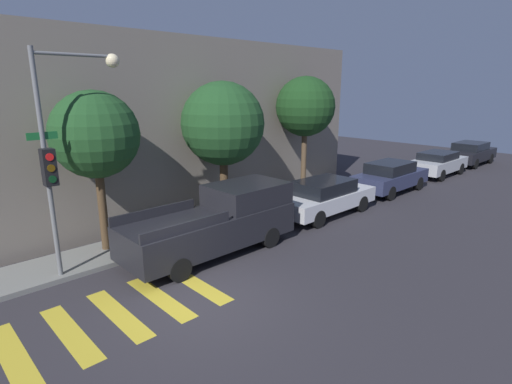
{
  "coord_description": "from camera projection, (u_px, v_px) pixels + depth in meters",
  "views": [
    {
      "loc": [
        -4.86,
        -7.09,
        4.92
      ],
      "look_at": [
        3.81,
        2.1,
        1.6
      ],
      "focal_mm": 28.0,
      "sensor_mm": 36.0,
      "label": 1
    }
  ],
  "objects": [
    {
      "name": "sedan_middle",
      "position": [
        390.0,
        176.0,
        19.18
      ],
      "size": [
        4.43,
        1.78,
        1.47
      ],
      "color": "#2D3351",
      "rests_on": "ground"
    },
    {
      "name": "crosswalk",
      "position": [
        70.0,
        333.0,
        8.23
      ],
      "size": [
        6.71,
        2.6,
        0.0
      ],
      "color": "gold",
      "rests_on": "ground"
    },
    {
      "name": "sedan_far_end",
      "position": [
        438.0,
        163.0,
        22.79
      ],
      "size": [
        4.29,
        1.77,
        1.37
      ],
      "color": "#B7BABF",
      "rests_on": "ground"
    },
    {
      "name": "sedan_tail_of_row",
      "position": [
        470.0,
        153.0,
        26.1
      ],
      "size": [
        4.49,
        1.85,
        1.47
      ],
      "color": "black",
      "rests_on": "ground"
    },
    {
      "name": "tree_midblock",
      "position": [
        223.0,
        124.0,
        14.44
      ],
      "size": [
        3.03,
        3.03,
        5.16
      ],
      "color": "#4C3823",
      "rests_on": "ground"
    },
    {
      "name": "tree_near_corner",
      "position": [
        95.0,
        135.0,
        11.36
      ],
      "size": [
        2.5,
        2.5,
        4.87
      ],
      "color": "#4C3823",
      "rests_on": "ground"
    },
    {
      "name": "pickup_truck",
      "position": [
        218.0,
        221.0,
        12.17
      ],
      "size": [
        5.43,
        1.98,
        1.96
      ],
      "color": "black",
      "rests_on": "ground"
    },
    {
      "name": "building_row",
      "position": [
        61.0,
        131.0,
        14.53
      ],
      "size": [
        26.0,
        6.0,
        6.74
      ],
      "primitive_type": "cube",
      "color": "slate",
      "rests_on": "ground"
    },
    {
      "name": "sidewalk",
      "position": [
        122.0,
        249.0,
        12.34
      ],
      "size": [
        26.0,
        1.83,
        0.14
      ],
      "primitive_type": "cube",
      "color": "slate",
      "rests_on": "ground"
    },
    {
      "name": "sedan_near_corner",
      "position": [
        324.0,
        196.0,
        15.75
      ],
      "size": [
        4.6,
        1.82,
        1.42
      ],
      "color": "silver",
      "rests_on": "ground"
    },
    {
      "name": "tree_far_end",
      "position": [
        305.0,
        107.0,
        17.39
      ],
      "size": [
        2.59,
        2.59,
        5.41
      ],
      "color": "brown",
      "rests_on": "ground"
    },
    {
      "name": "traffic_light_pole",
      "position": [
        63.0,
        139.0,
        9.87
      ],
      "size": [
        2.45,
        0.56,
        5.84
      ],
      "color": "slate",
      "rests_on": "ground"
    },
    {
      "name": "ground_plane",
      "position": [
        200.0,
        301.0,
        9.46
      ],
      "size": [
        60.0,
        60.0,
        0.0
      ],
      "primitive_type": "plane",
      "color": "#2D2B30"
    }
  ]
}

